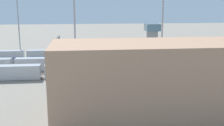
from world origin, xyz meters
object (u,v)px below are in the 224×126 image
at_px(maintenance_shed, 176,77).
at_px(train_on_track_3, 131,62).
at_px(train_on_track_5, 87,70).
at_px(light_mast_1, 74,10).
at_px(train_on_track_0, 126,54).
at_px(train_on_track_4, 82,66).
at_px(light_mast_0, 18,18).
at_px(control_tower, 152,35).
at_px(light_mast_3, 163,10).
at_px(signal_gantry, 56,45).

bearing_deg(maintenance_shed, train_on_track_3, -87.32).
distance_m(train_on_track_5, train_on_track_3, 17.38).
bearing_deg(light_mast_1, train_on_track_3, -141.52).
distance_m(train_on_track_0, train_on_track_3, 15.02).
bearing_deg(train_on_track_0, train_on_track_5, 59.16).
xyz_separation_m(train_on_track_4, train_on_track_3, (-15.65, -5.00, -0.14)).
bearing_deg(light_mast_0, train_on_track_0, 175.52).
bearing_deg(train_on_track_4, maintenance_shed, 118.84).
xyz_separation_m(train_on_track_4, control_tower, (-30.38, -35.75, 4.81)).
bearing_deg(control_tower, light_mast_1, 54.27).
relative_size(train_on_track_0, train_on_track_3, 1.00).
relative_size(train_on_track_4, light_mast_1, 0.34).
distance_m(light_mast_3, signal_gantry, 35.04).
height_order(train_on_track_3, light_mast_1, light_mast_1).
bearing_deg(train_on_track_3, control_tower, -115.60).
bearing_deg(train_on_track_5, signal_gantry, -52.71).
bearing_deg(light_mast_3, light_mast_1, 2.53).
height_order(train_on_track_5, light_mast_0, light_mast_0).
relative_size(train_on_track_5, signal_gantry, 2.38).
relative_size(train_on_track_0, light_mast_1, 4.10).
bearing_deg(train_on_track_4, light_mast_3, 160.40).
bearing_deg(light_mast_3, signal_gantry, -27.11).
height_order(train_on_track_5, train_on_track_0, same).
relative_size(train_on_track_0, signal_gantry, 3.99).
bearing_deg(maintenance_shed, light_mast_1, -50.27).
distance_m(light_mast_0, control_tower, 54.76).
relative_size(light_mast_1, maintenance_shed, 0.64).
distance_m(train_on_track_4, maintenance_shed, 36.27).
bearing_deg(train_on_track_3, signal_gantry, -6.01).
bearing_deg(train_on_track_0, control_tower, -131.66).
xyz_separation_m(train_on_track_3, control_tower, (-14.73, -30.75, 4.94)).
bearing_deg(train_on_track_0, train_on_track_4, 50.70).
height_order(train_on_track_0, train_on_track_4, train_on_track_4).
bearing_deg(light_mast_3, train_on_track_5, -7.60).
bearing_deg(control_tower, light_mast_3, 78.55).
bearing_deg(maintenance_shed, train_on_track_4, -61.16).
bearing_deg(train_on_track_0, maintenance_shed, 91.10).
xyz_separation_m(train_on_track_4, light_mast_0, (22.23, -23.02, 13.08)).
distance_m(train_on_track_4, light_mast_0, 34.57).
height_order(train_on_track_4, light_mast_0, light_mast_0).
distance_m(train_on_track_0, maintenance_shed, 51.74).
height_order(train_on_track_0, train_on_track_3, same).
relative_size(train_on_track_3, maintenance_shed, 2.62).
bearing_deg(signal_gantry, train_on_track_5, 127.29).
distance_m(train_on_track_5, train_on_track_4, 5.21).
relative_size(light_mast_0, control_tower, 1.98).
bearing_deg(train_on_track_4, train_on_track_3, -162.28).
bearing_deg(train_on_track_3, light_mast_1, 38.48).
xyz_separation_m(train_on_track_4, light_mast_3, (-21.58, 7.69, 16.24)).
relative_size(light_mast_3, control_tower, 2.47).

